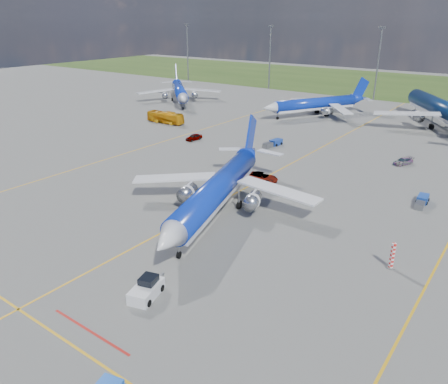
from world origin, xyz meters
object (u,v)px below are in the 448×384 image
Objects in this scene: pushback_tug at (147,289)px; service_car_b at (262,177)px; warning_post at (392,256)px; bg_jet_nw at (180,102)px; service_car_a at (194,137)px; service_car_c at (403,161)px; bg_jet_nnw at (314,116)px; baggage_tug_w at (422,201)px; apron_bus at (165,117)px; baggage_tug_c at (273,143)px; bg_jet_n at (438,126)px; main_airliner at (217,213)px.

pushback_tug is 34.85m from service_car_b.
bg_jet_nw reaches higher than warning_post.
warning_post is 58.50m from service_car_a.
bg_jet_nnw is at bearing 160.81° from service_car_c.
baggage_tug_w is at bearing 51.75° from pushback_tug.
pushback_tug is 1.34× the size of service_car_c.
pushback_tug is at bearing -140.76° from apron_bus.
bg_jet_nnw reaches higher than service_car_b.
service_car_a reaches higher than baggage_tug_c.
baggage_tug_c reaches higher than baggage_tug_w.
service_car_b is at bearing 42.08° from bg_jet_n.
bg_jet_nw is 6.99× the size of service_car_b.
pushback_tug is at bearing -89.99° from main_airliner.
warning_post is 49.01m from baggage_tug_c.
apron_bus reaches higher than service_car_c.
bg_jet_nnw is (-40.90, 67.64, -1.50)m from warning_post.
bg_jet_n reaches higher than bg_jet_nw.
pushback_tug reaches higher than baggage_tug_w.
pushback_tug is at bearing -45.91° from bg_jet_nnw.
bg_jet_nw is 0.98× the size of main_airliner.
service_car_b reaches higher than service_car_a.
bg_jet_nnw reaches higher than service_car_c.
bg_jet_nw is 1.07× the size of bg_jet_nnw.
bg_jet_nw is at bearing 44.51° from service_car_b.
pushback_tug is at bearing -74.76° from service_car_c.
warning_post is 77.22m from apron_bus.
bg_jet_nw is 6.70× the size of pushback_tug.
service_car_c is (14.88, 37.46, 0.62)m from main_airliner.
apron_bus reaches higher than service_car_b.
baggage_tug_w is (22.29, 19.96, 0.51)m from main_airliner.
apron_bus is at bearing -0.57° from bg_jet_n.
bg_jet_nw is 92.69m from baggage_tug_w.
service_car_b is at bearing -44.57° from bg_jet_nnw.
service_car_c is at bearing 18.85° from service_car_a.
service_car_b is at bearing 86.70° from pushback_tug.
service_car_c is (42.27, 9.69, -0.08)m from service_car_a.
bg_jet_nw is at bearing 141.14° from service_car_a.
service_car_b is at bearing 150.09° from warning_post.
warning_post is at bearing -127.21° from service_car_b.
warning_post is 0.29× the size of apron_bus.
apron_bus is (-57.47, -37.67, 1.46)m from bg_jet_n.
baggage_tug_w is 36.09m from baggage_tug_c.
bg_jet_n is 46.73m from baggage_tug_c.
service_car_b is 1.11× the size of baggage_tug_w.
bg_jet_nw is 9.30× the size of service_car_a.
apron_bus is 2.47× the size of service_car_c.
bg_jet_nw reaches higher than service_car_b.
main_airliner is (-23.92, 0.32, -1.50)m from warning_post.
service_car_c is 0.86× the size of baggage_tug_w.
main_airliner reaches higher than baggage_tug_w.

